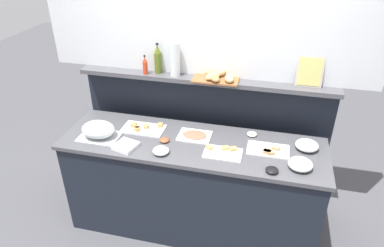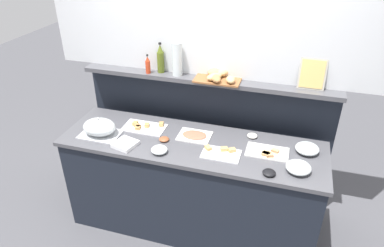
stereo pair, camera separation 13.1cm
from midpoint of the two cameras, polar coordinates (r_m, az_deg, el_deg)
ground_plane at (r=3.96m, az=1.12°, el=-9.88°), size 12.00×12.00×0.00m
buffet_counter at (r=3.21m, az=-1.19°, el=-10.11°), size 2.22×0.67×0.94m
back_ledge_unit at (r=3.47m, az=0.91°, el=-1.88°), size 2.33×0.22×1.34m
upper_wall_panel at (r=3.03m, az=1.22°, el=19.20°), size 2.93×0.08×1.26m
sandwich_platter_rear at (r=3.14m, az=-9.13°, el=-0.78°), size 0.37×0.22×0.04m
sandwich_platter_front at (r=2.80m, az=3.69°, el=-4.67°), size 0.30×0.19×0.04m
sandwich_platter_side at (r=2.87m, az=11.06°, el=-4.29°), size 0.33×0.20×0.04m
cold_cuts_platter at (r=3.00m, az=-0.79°, el=-1.98°), size 0.28×0.21×0.02m
serving_cloche at (r=3.07m, az=-16.18°, el=-1.06°), size 0.34×0.24×0.17m
glass_bowl_large at (r=2.80m, az=-6.43°, el=-4.48°), size 0.13×0.13×0.05m
glass_bowl_medium at (r=2.95m, az=16.98°, el=-3.47°), size 0.19×0.19×0.07m
glass_bowl_small at (r=2.72m, az=15.88°, el=-6.45°), size 0.19×0.19×0.07m
condiment_bowl_dark at (r=2.64m, az=11.49°, el=-7.47°), size 0.10×0.10×0.03m
condiment_bowl_red at (r=3.04m, az=8.51°, el=-1.73°), size 0.09×0.09×0.03m
condiment_bowl_teal at (r=2.94m, az=-5.78°, el=-2.69°), size 0.09×0.09×0.03m
napkin_stack at (r=2.92m, az=-11.99°, el=-3.60°), size 0.21×0.21×0.03m
olive_oil_bottle at (r=3.21m, az=-6.77°, el=10.25°), size 0.06×0.06×0.28m
hot_sauce_bottle at (r=3.21m, az=-8.81°, el=9.24°), size 0.04×0.04×0.18m
bread_basket at (r=3.08m, az=2.77°, el=7.82°), size 0.40×0.30×0.08m
framed_picture at (r=3.04m, az=17.45°, el=8.03°), size 0.21×0.07×0.26m
water_carafe at (r=3.13m, az=-4.03°, el=10.35°), size 0.09×0.09×0.30m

